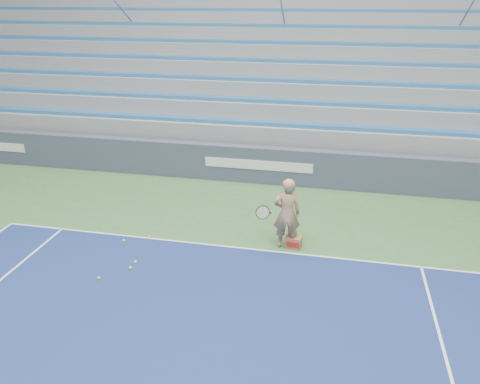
# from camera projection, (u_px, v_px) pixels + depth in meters

# --- Properties ---
(sponsor_barrier) EXTENTS (30.00, 0.32, 1.10)m
(sponsor_barrier) POSITION_uv_depth(u_px,v_px,m) (259.00, 165.00, 13.86)
(sponsor_barrier) COLOR #3D445E
(sponsor_barrier) RESTS_ON ground
(bleachers) EXTENTS (31.00, 9.15, 7.30)m
(bleachers) POSITION_uv_depth(u_px,v_px,m) (284.00, 73.00, 18.29)
(bleachers) COLOR gray
(bleachers) RESTS_ON ground
(tennis_player) EXTENTS (0.94, 0.87, 1.64)m
(tennis_player) POSITION_uv_depth(u_px,v_px,m) (287.00, 213.00, 10.18)
(tennis_player) COLOR tan
(tennis_player) RESTS_ON ground
(ball_box) EXTENTS (0.38, 0.31, 0.26)m
(ball_box) POSITION_uv_depth(u_px,v_px,m) (293.00, 242.00, 10.43)
(ball_box) COLOR #956848
(ball_box) RESTS_ON ground
(tennis_ball_0) EXTENTS (0.07, 0.07, 0.07)m
(tennis_ball_0) POSITION_uv_depth(u_px,v_px,m) (99.00, 278.00, 9.27)
(tennis_ball_0) COLOR #D6EC30
(tennis_ball_0) RESTS_ON ground
(tennis_ball_1) EXTENTS (0.07, 0.07, 0.07)m
(tennis_ball_1) POSITION_uv_depth(u_px,v_px,m) (124.00, 241.00, 10.67)
(tennis_ball_1) COLOR #D6EC30
(tennis_ball_1) RESTS_ON ground
(tennis_ball_2) EXTENTS (0.07, 0.07, 0.07)m
(tennis_ball_2) POSITION_uv_depth(u_px,v_px,m) (149.00, 237.00, 10.85)
(tennis_ball_2) COLOR #D6EC30
(tennis_ball_2) RESTS_ON ground
(tennis_ball_3) EXTENTS (0.07, 0.07, 0.07)m
(tennis_ball_3) POSITION_uv_depth(u_px,v_px,m) (135.00, 262.00, 9.83)
(tennis_ball_3) COLOR #D6EC30
(tennis_ball_3) RESTS_ON ground
(tennis_ball_4) EXTENTS (0.07, 0.07, 0.07)m
(tennis_ball_4) POSITION_uv_depth(u_px,v_px,m) (130.00, 268.00, 9.62)
(tennis_ball_4) COLOR #D6EC30
(tennis_ball_4) RESTS_ON ground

